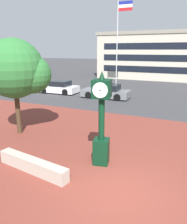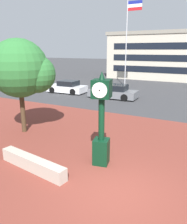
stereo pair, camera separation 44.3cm
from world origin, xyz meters
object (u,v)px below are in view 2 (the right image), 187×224
Objects in this scene: car_street_far at (67,87)px; flagpole_primary at (128,36)px; plaza_tree at (23,70)px; street_clock at (101,121)px; car_street_mid at (114,92)px.

flagpole_primary is (4.08, 6.71, 5.30)m from car_street_far.
plaza_tree is 1.21× the size of car_street_far.
street_clock is at bearing -14.69° from plaza_tree.
car_street_mid is 0.46× the size of flagpole_primary.
car_street_mid is (0.64, 10.50, -2.81)m from plaza_tree.
car_street_far is (-9.97, 12.13, -1.18)m from street_clock.
street_clock is at bearing -72.65° from flagpole_primary.
car_street_far is at bearing 113.85° from plaza_tree.
street_clock reaches higher than car_street_far.
plaza_tree is 0.50× the size of flagpole_primary.
plaza_tree is (-5.21, 1.36, 1.62)m from street_clock.
flagpole_primary reaches higher than street_clock.
street_clock is 0.89× the size of car_street_far.
plaza_tree reaches higher than street_clock.
car_street_mid is at bearing 86.51° from plaza_tree.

